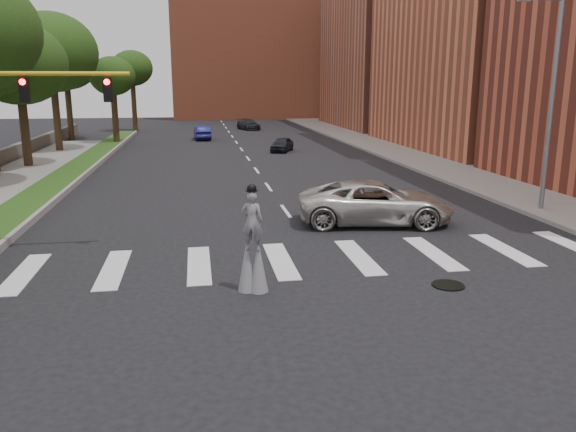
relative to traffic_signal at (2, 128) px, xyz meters
The scene contains 20 objects.
ground_plane 11.04m from the traffic_signal, 17.05° to the right, with size 160.00×160.00×0.00m, color black.
grass_median 17.56m from the traffic_signal, 95.77° to the left, with size 2.00×60.00×0.25m, color #204313.
median_curb 17.48m from the traffic_signal, 92.25° to the left, with size 0.20×60.00×0.28m, color gray.
sidewalk_right 31.58m from the traffic_signal, 44.64° to the left, with size 5.00×90.00×0.18m, color slate.
manhole 14.33m from the traffic_signal, 21.36° to the right, with size 0.90×0.90×0.04m, color black.
building_mid 42.43m from the traffic_signal, 40.35° to the left, with size 16.00×22.00×24.00m, color #CA613F.
building_far 60.38m from the traffic_signal, 58.07° to the left, with size 16.00×22.00×20.00m, color #A6553D.
building_backdrop 76.80m from the traffic_signal, 78.12° to the left, with size 26.00×14.00×18.00m, color #CA613F.
streetlight 20.91m from the traffic_signal, ahead, with size 2.05×0.20×9.00m.
traffic_signal is the anchor object (origin of this frame).
stilt_performer 9.14m from the traffic_signal, 31.42° to the right, with size 0.82×0.63×2.96m.
suv_crossing 13.57m from the traffic_signal, ahead, with size 2.84×6.16×1.71m, color beige.
car_near 30.13m from the traffic_signal, 64.28° to the left, with size 1.38×3.42×1.17m, color black.
car_mid 38.87m from the traffic_signal, 80.15° to the left, with size 1.46×4.18×1.38m, color #181855.
car_far 51.21m from the traffic_signal, 76.06° to the left, with size 1.76×4.32×1.25m, color black.
tree_4 29.99m from the traffic_signal, 99.75° to the left, with size 7.28×7.28×10.96m.
tree_5 40.17m from the traffic_signal, 98.83° to the left, with size 6.20×6.20×10.13m.
tree_6 35.09m from the traffic_signal, 92.05° to the left, with size 4.09×4.09×7.87m.
tree_7 49.62m from the traffic_signal, 91.13° to the left, with size 4.73×4.73×9.18m.
tree_8 21.31m from the traffic_signal, 103.92° to the left, with size 6.15×6.15×9.34m.
Camera 1 is at (-3.80, -15.86, 5.52)m, focal length 35.00 mm.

